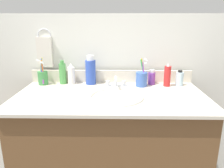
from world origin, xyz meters
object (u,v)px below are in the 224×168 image
Objects in this scene: bottle_shampoo_blue at (91,71)px; bottle_lotion_white at (71,75)px; bottle_gel_clear at (180,79)px; cup_green at (43,77)px; bottle_cream_purple at (152,78)px; bottle_toner_green at (63,73)px; cup_blue_plastic at (142,79)px; hand_towel at (45,52)px; faucet at (116,84)px; bottle_spray_red at (167,76)px.

bottle_lotion_white is at bearing -179.93° from bottle_shampoo_blue.
bottle_gel_clear is at bearing -2.02° from bottle_lotion_white.
bottle_shampoo_blue is 0.34m from cup_green.
bottle_cream_purple is 0.44m from bottle_shampoo_blue.
bottle_toner_green is at bearing 179.61° from bottle_cream_purple.
bottle_shampoo_blue is 0.63m from bottle_gel_clear.
cup_blue_plastic is 1.02× the size of cup_green.
hand_towel reaches higher than bottle_shampoo_blue.
bottle_shampoo_blue reaches higher than bottle_cream_purple.
bottle_lotion_white reaches higher than bottle_cream_purple.
faucet is 1.49× the size of bottle_cream_purple.
hand_towel is at bearing 174.52° from bottle_cream_purple.
bottle_shampoo_blue is at bearing 3.12° from cup_green.
cup_green is at bearing -170.86° from bottle_toner_green.
bottle_gel_clear is at bearing -5.97° from hand_towel.
cup_green is (-0.20, -0.02, -0.01)m from bottle_lotion_white.
bottle_shampoo_blue is 1.07× the size of cup_green.
faucet is 0.34m from bottle_lotion_white.
bottle_toner_green is at bearing 176.36° from bottle_spray_red.
bottle_toner_green is at bearing 176.46° from bottle_lotion_white.
bottle_shampoo_blue is (-0.18, 0.09, 0.07)m from faucet.
bottle_gel_clear is at bearing 7.88° from faucet.
bottle_gel_clear is at bearing -2.14° from bottle_toner_green.
cup_blue_plastic is 0.70m from cup_green.
cup_blue_plastic is at bearing -7.87° from bottle_shampoo_blue.
cup_green is (-0.97, 0.01, 0.01)m from bottle_gel_clear.
cup_blue_plastic is (0.56, -0.05, -0.02)m from bottle_toner_green.
bottle_gel_clear is at bearing -7.95° from bottle_cream_purple.
bottle_toner_green is 0.88× the size of cup_green.
cup_blue_plastic reaches higher than cup_green.
hand_towel reaches higher than bottle_gel_clear.
cup_blue_plastic reaches higher than bottle_lotion_white.
cup_green reaches higher than bottle_cream_purple.
cup_blue_plastic is (-0.08, -0.05, 0.00)m from bottle_cream_purple.
bottle_gel_clear is (0.83, -0.03, -0.03)m from bottle_toner_green.
faucet is at bearing -172.12° from bottle_gel_clear.
cup_blue_plastic is at bearing -10.01° from hand_towel.
hand_towel is 2.05× the size of bottle_cream_purple.
hand_towel is 0.21m from bottle_toner_green.
hand_towel is at bearing 167.77° from bottle_shampoo_blue.
bottle_lotion_white is (-0.14, -0.00, -0.03)m from bottle_shampoo_blue.
bottle_lotion_white is 0.20m from cup_green.
cup_green reaches higher than bottle_toner_green.
cup_blue_plastic reaches higher than bottle_spray_red.
bottle_spray_red is at bearing -169.95° from bottle_gel_clear.
bottle_spray_red is 0.10m from bottle_gel_clear.
bottle_spray_red is 1.07× the size of bottle_lotion_white.
bottle_lotion_white is (-0.32, 0.09, 0.04)m from faucet.
bottle_cream_purple is at bearing -0.05° from bottle_lotion_white.
bottle_toner_green is at bearing 9.14° from cup_green.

